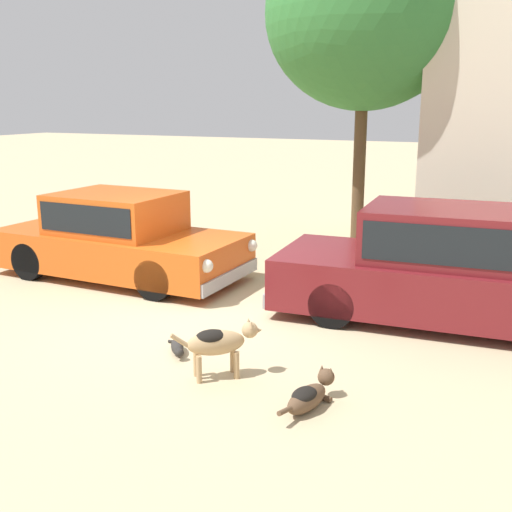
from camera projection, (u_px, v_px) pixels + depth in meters
The scene contains 7 objects.
ground_plane at pixel (200, 316), 8.65m from camera, with size 80.00×80.00×0.00m, color tan.
parked_sedan_nearest at pixel (119, 236), 10.45m from camera, with size 4.42×1.91×1.44m.
parked_sedan_second at pixel (446, 266), 8.33m from camera, with size 4.82×2.13×1.56m.
stray_dog_spotted at pixel (219, 342), 6.64m from camera, with size 0.82×0.71×0.62m.
stray_dog_tan at pixel (309, 395), 6.02m from camera, with size 0.35×0.96×0.33m.
stray_cat at pixel (177, 347), 7.34m from camera, with size 0.47×0.52×0.16m.
acacia_tree_left at pixel (365, 12), 11.02m from camera, with size 3.65×3.28×6.20m.
Camera 1 is at (4.13, -7.12, 2.91)m, focal length 43.44 mm.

